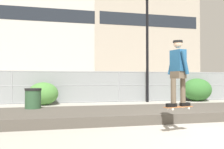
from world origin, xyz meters
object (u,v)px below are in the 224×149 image
at_px(skater, 178,69).
at_px(shrub_center, 43,94).
at_px(shrub_right, 197,90).
at_px(shrub_left, 43,98).
at_px(parked_car_near, 53,87).
at_px(skateboard, 178,107).
at_px(trash_bin, 33,102).
at_px(street_lamp, 147,34).

bearing_deg(skater, shrub_center, 117.19).
bearing_deg(shrub_right, shrub_left, -178.19).
bearing_deg(shrub_left, parked_car_near, 83.10).
bearing_deg(shrub_left, shrub_right, 1.81).
relative_size(skater, shrub_left, 1.68).
distance_m(skateboard, shrub_left, 8.35).
distance_m(skater, parked_car_near, 11.48).
xyz_separation_m(skateboard, shrub_center, (-3.79, 7.38, -0.05)).
distance_m(parked_car_near, shrub_center, 3.58).
relative_size(skater, trash_bin, 1.64).
xyz_separation_m(skateboard, street_lamp, (2.24, 7.84, 3.46)).
bearing_deg(shrub_left, trash_bin, -90.65).
relative_size(skateboard, shrub_right, 0.44).
height_order(skateboard, shrub_right, shrub_right).
xyz_separation_m(shrub_left, trash_bin, (-0.04, -3.94, 0.13)).
height_order(street_lamp, trash_bin, street_lamp).
distance_m(shrub_center, shrub_right, 9.33).
height_order(street_lamp, shrub_right, street_lamp).
bearing_deg(skater, trash_bin, 138.01).
relative_size(skateboard, skater, 0.49).
xyz_separation_m(shrub_center, shrub_right, (9.32, 0.33, 0.11)).
xyz_separation_m(skateboard, trash_bin, (-3.87, 3.48, -0.13)).
bearing_deg(shrub_center, skater, -62.81).
distance_m(shrub_left, trash_bin, 3.94).
bearing_deg(parked_car_near, skater, -72.73).
xyz_separation_m(street_lamp, trash_bin, (-6.11, -4.35, -3.59)).
bearing_deg(street_lamp, shrub_right, -2.05).
bearing_deg(skateboard, skater, 165.96).
bearing_deg(parked_car_near, shrub_left, -96.90).
height_order(shrub_left, shrub_center, shrub_center).
relative_size(parked_car_near, shrub_left, 4.50).
height_order(skateboard, trash_bin, trash_bin).
distance_m(parked_car_near, trash_bin, 7.47).
height_order(skater, shrub_center, skater).
xyz_separation_m(parked_car_near, shrub_left, (-0.42, -3.51, -0.45)).
distance_m(street_lamp, shrub_center, 6.99).
height_order(parked_car_near, shrub_left, parked_car_near).
bearing_deg(shrub_right, trash_bin, -155.74).
height_order(parked_car_near, shrub_center, parked_car_near).
xyz_separation_m(skateboard, parked_car_near, (-3.40, 10.93, 0.19)).
bearing_deg(shrub_right, parked_car_near, 160.18).
bearing_deg(shrub_center, parked_car_near, 83.66).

